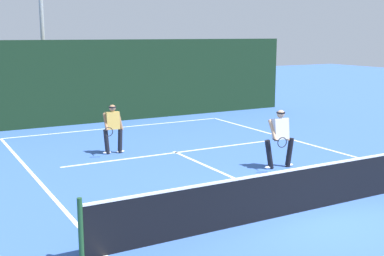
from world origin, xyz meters
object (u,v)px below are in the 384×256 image
player_far (113,127)px  light_pole (41,5)px  player_near (280,136)px  tennis_ball (100,210)px

player_far → light_pole: bearing=-79.9°
player_near → player_far: size_ratio=1.06×
tennis_ball → player_near: bearing=9.8°
player_near → light_pole: bearing=-63.9°
tennis_ball → light_pole: (1.81, 12.50, 4.98)m
player_far → light_pole: 8.60m
light_pole → player_far: bearing=-87.4°
player_near → light_pole: light_pole is taller
player_near → light_pole: size_ratio=0.20×
tennis_ball → light_pole: light_pole is taller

